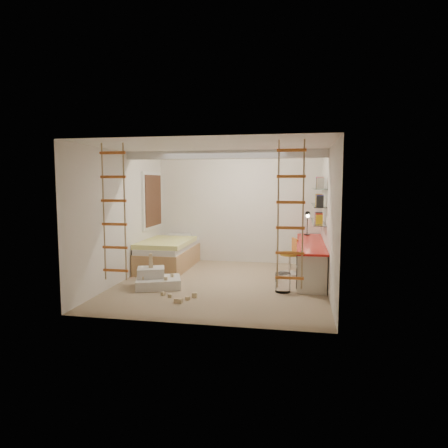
% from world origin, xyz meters
% --- Properties ---
extents(floor, '(4.50, 4.50, 0.00)m').
position_xyz_m(floor, '(0.00, 0.00, 0.00)').
color(floor, '#997F63').
rests_on(floor, ground).
extents(ceiling_beam, '(4.00, 0.18, 0.16)m').
position_xyz_m(ceiling_beam, '(0.00, 0.30, 2.52)').
color(ceiling_beam, white).
rests_on(ceiling_beam, ceiling).
extents(window_frame, '(0.06, 1.15, 1.35)m').
position_xyz_m(window_frame, '(-1.97, 1.50, 1.55)').
color(window_frame, white).
rests_on(window_frame, wall_left).
extents(window_blind, '(0.02, 1.00, 1.20)m').
position_xyz_m(window_blind, '(-1.93, 1.50, 1.55)').
color(window_blind, '#4C2D1E').
rests_on(window_blind, window_frame).
extents(rope_ladder_left, '(0.41, 0.04, 2.13)m').
position_xyz_m(rope_ladder_left, '(-1.35, -1.75, 1.52)').
color(rope_ladder_left, '#D36324').
rests_on(rope_ladder_left, ceiling).
extents(rope_ladder_right, '(0.41, 0.04, 2.13)m').
position_xyz_m(rope_ladder_right, '(1.35, -1.75, 1.52)').
color(rope_ladder_right, orange).
rests_on(rope_ladder_right, ceiling).
extents(waste_bin, '(0.28, 0.28, 0.35)m').
position_xyz_m(waste_bin, '(1.21, -0.35, 0.17)').
color(waste_bin, white).
rests_on(waste_bin, floor).
extents(desk, '(0.56, 2.80, 0.75)m').
position_xyz_m(desk, '(1.72, 0.86, 0.40)').
color(desk, red).
rests_on(desk, floor).
extents(shelves, '(0.25, 1.80, 0.71)m').
position_xyz_m(shelves, '(1.87, 1.13, 1.50)').
color(shelves, white).
rests_on(shelves, wall_right).
extents(bed, '(1.02, 2.00, 0.69)m').
position_xyz_m(bed, '(-1.48, 1.23, 0.33)').
color(bed, '#AD7F51').
rests_on(bed, floor).
extents(task_lamp, '(0.14, 0.36, 0.57)m').
position_xyz_m(task_lamp, '(1.67, 1.82, 1.14)').
color(task_lamp, black).
rests_on(task_lamp, desk).
extents(swivel_chair, '(0.60, 0.60, 0.79)m').
position_xyz_m(swivel_chair, '(1.31, 1.03, 0.29)').
color(swivel_chair, '#BD8624').
rests_on(swivel_chair, floor).
extents(play_platform, '(0.99, 0.88, 0.36)m').
position_xyz_m(play_platform, '(-1.17, -0.45, 0.14)').
color(play_platform, silver).
rests_on(play_platform, floor).
extents(toy_blocks, '(1.15, 1.07, 0.63)m').
position_xyz_m(toy_blocks, '(-0.85, -0.81, 0.21)').
color(toy_blocks, '#CCB284').
rests_on(toy_blocks, floor).
extents(books, '(0.14, 0.64, 0.92)m').
position_xyz_m(books, '(1.87, 1.13, 1.62)').
color(books, yellow).
rests_on(books, shelves).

